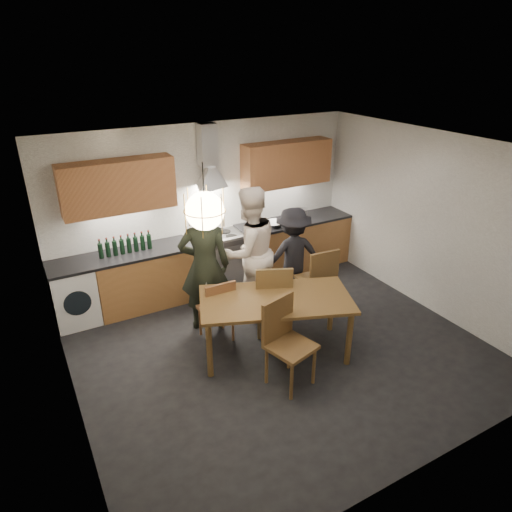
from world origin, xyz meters
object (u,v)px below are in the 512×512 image
chair_back_left (218,307)px  person_left (205,266)px  person_mid (249,252)px  mixing_bowl (275,224)px  stock_pot (301,214)px  person_right (293,255)px  wine_bottles (125,244)px  chair_front (285,336)px  dining_table (276,304)px

chair_back_left → person_left: bearing=-90.8°
chair_back_left → person_left: size_ratio=0.49×
chair_back_left → person_mid: (0.73, 0.51, 0.43)m
mixing_bowl → stock_pot: size_ratio=1.53×
person_right → mixing_bowl: person_right is taller
wine_bottles → chair_front: bearing=-65.9°
chair_back_left → chair_front: bearing=108.6°
chair_front → mixing_bowl: bearing=46.2°
person_right → person_left: bearing=13.4°
person_mid → person_right: person_mid is taller
chair_front → wine_bottles: size_ratio=1.39×
person_right → person_mid: bearing=9.7°
mixing_bowl → wine_bottles: wine_bottles is taller
person_mid → person_right: size_ratio=1.28×
chair_front → person_right: (1.13, 1.58, 0.14)m
person_right → stock_pot: (0.79, 0.96, 0.23)m
chair_back_left → chair_front: size_ratio=0.86×
person_right → stock_pot: 1.26m
dining_table → stock_pot: size_ratio=9.81×
dining_table → chair_back_left: 0.79m
dining_table → wine_bottles: size_ratio=2.72×
dining_table → chair_front: bearing=-89.0°
chair_back_left → mixing_bowl: size_ratio=2.82×
person_mid → stock_pot: (1.53, 0.95, 0.02)m
dining_table → chair_front: size_ratio=1.96×
stock_pot → person_mid: bearing=-148.2°
chair_front → person_mid: 1.67m
person_right → dining_table: bearing=58.6°
chair_back_left → stock_pot: bearing=-146.4°
chair_front → person_left: person_left is taller
chair_back_left → person_right: 1.57m
chair_front → stock_pot: (1.92, 2.53, 0.37)m
person_right → chair_front: bearing=64.7°
person_left → person_right: person_left is taller
wine_bottles → chair_back_left: bearing=-61.5°
chair_front → mixing_bowl: (1.30, 2.40, 0.33)m
chair_front → person_right: person_right is taller
mixing_bowl → wine_bottles: size_ratio=0.42×
person_right → mixing_bowl: (0.18, 0.83, 0.20)m
person_left → person_right: (1.46, 0.08, -0.19)m
chair_back_left → wine_bottles: wine_bottles is taller
person_right → mixing_bowl: bearing=-91.7°
person_mid → mixing_bowl: 1.23m
chair_front → dining_table: bearing=54.5°
chair_back_left → wine_bottles: (-0.78, 1.44, 0.52)m
dining_table → wine_bottles: bearing=144.8°
chair_front → mixing_bowl: size_ratio=3.27×
person_left → mixing_bowl: (1.64, 0.91, 0.00)m
person_mid → dining_table: bearing=73.1°
dining_table → wine_bottles: (-1.32, 1.99, 0.34)m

